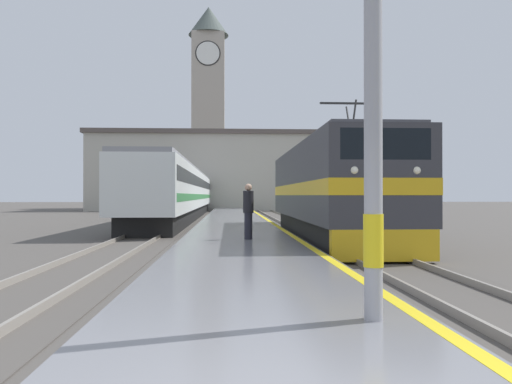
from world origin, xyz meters
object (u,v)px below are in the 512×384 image
at_px(locomotive_train, 329,191).
at_px(person_on_platform, 248,210).
at_px(clock_tower, 209,101).
at_px(passenger_train, 191,193).

distance_m(locomotive_train, person_on_platform, 4.73).
bearing_deg(locomotive_train, clock_tower, 97.48).
relative_size(locomotive_train, person_on_platform, 8.01).
xyz_separation_m(locomotive_train, person_on_platform, (-3.31, -3.32, -0.64)).
height_order(locomotive_train, clock_tower, clock_tower).
distance_m(passenger_train, person_on_platform, 30.41).
xyz_separation_m(person_on_platform, clock_tower, (-3.54, 55.46, 14.04)).
height_order(person_on_platform, clock_tower, clock_tower).
bearing_deg(clock_tower, passenger_train, -91.38).
bearing_deg(passenger_train, clock_tower, 88.62).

